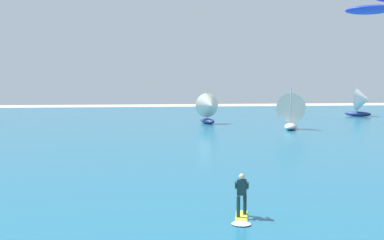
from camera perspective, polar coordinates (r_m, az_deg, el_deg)
ocean at (r=52.07m, az=-5.52°, el=-0.92°), size 160.00×90.00×0.10m
kitesurfer at (r=16.82m, az=6.47°, el=-10.64°), size 1.03×2.03×1.67m
sailboat_trailing at (r=50.30m, az=12.82°, el=1.22°), size 3.61×4.05×4.53m
sailboat_far_right at (r=72.65m, az=21.23°, el=2.18°), size 4.28×4.31×4.87m
sailboat_heeled_over at (r=55.14m, az=2.23°, el=1.55°), size 3.37×3.86×4.36m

